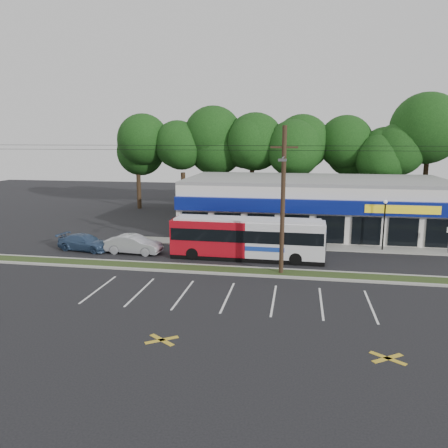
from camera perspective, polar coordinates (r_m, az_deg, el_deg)
ground at (r=29.77m, az=1.54°, el=-6.82°), size 120.00×120.00×0.00m
grass_strip at (r=30.69m, az=1.81°, el=-6.15°), size 40.00×1.60×0.12m
curb_south at (r=29.89m, az=1.58°, el=-6.61°), size 40.00×0.25×0.14m
curb_north at (r=31.50m, az=2.03°, el=-5.67°), size 40.00×0.25×0.14m
sidewalk at (r=38.14m, az=10.99°, el=-2.90°), size 32.00×2.20×0.10m
strip_mall at (r=44.44m, az=11.61°, el=2.49°), size 25.00×12.55×5.30m
utility_pole at (r=29.22m, az=7.38°, el=3.64°), size 50.00×2.77×10.00m
lamp_post at (r=38.03m, az=20.21°, el=0.61°), size 0.30×0.30×4.25m
tree_line at (r=54.02m, az=9.95°, el=10.20°), size 46.76×6.76×11.83m
metrobus at (r=33.60m, az=3.06°, el=-1.78°), size 11.78×2.69×3.16m
car_dark at (r=37.49m, az=9.51°, el=-2.02°), size 4.59×2.56×1.48m
car_silver at (r=36.02m, az=-11.72°, el=-2.61°), size 4.67×1.88×1.51m
car_blue at (r=38.08m, az=-17.72°, el=-2.29°), size 4.89×2.61×1.35m
pedestrian_a at (r=35.74m, az=9.97°, el=-2.61°), size 0.59×0.40×1.57m
pedestrian_b at (r=37.52m, az=6.46°, el=-1.75°), size 1.04×0.99×1.70m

